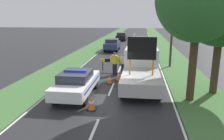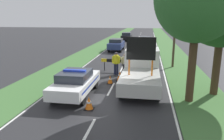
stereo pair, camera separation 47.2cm
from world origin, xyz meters
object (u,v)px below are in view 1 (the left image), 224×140
traffic_cone_centre_front (92,103)px  traffic_cone_near_police (119,76)px  pedestrian_civilian (123,62)px  utility_pole (172,26)px  traffic_cone_behind_barrier (79,73)px  work_truck (141,68)px  queued_car_sedan_black (121,36)px  queued_car_suv_grey (139,53)px  queued_car_hatch_blue (112,44)px  queued_car_sedan_silver (140,40)px  traffic_cone_near_truck (110,80)px  road_barrier (116,61)px  police_car (77,83)px  roadside_tree_near_right (223,2)px  police_officer (115,61)px

traffic_cone_centre_front → traffic_cone_near_police: bearing=80.8°
pedestrian_civilian → traffic_cone_near_police: (-0.11, -2.02, -0.60)m
pedestrian_civilian → utility_pole: (4.02, 3.00, 2.70)m
traffic_cone_behind_barrier → work_truck: bearing=-17.1°
work_truck → queued_car_sedan_black: work_truck is taller
queued_car_suv_grey → queued_car_hatch_blue: size_ratio=0.98×
work_truck → queued_car_sedan_black: bearing=-85.5°
queued_car_sedan_silver → utility_pole: (2.75, -15.93, 2.88)m
traffic_cone_near_truck → pedestrian_civilian: bearing=76.6°
road_barrier → traffic_cone_near_police: (0.58, -2.73, -0.48)m
police_car → queued_car_hatch_blue: size_ratio=1.02×
roadside_tree_near_right → queued_car_sedan_silver: bearing=100.9°
traffic_cone_centre_front → queued_car_hatch_blue: queued_car_hatch_blue is taller
traffic_cone_behind_barrier → queued_car_suv_grey: queued_car_suv_grey is taller
queued_car_sedan_black → queued_car_sedan_silver: bearing=119.9°
pedestrian_civilian → queued_car_hatch_blue: pedestrian_civilian is taller
work_truck → roadside_tree_near_right: 5.99m
traffic_cone_behind_barrier → traffic_cone_near_police: bearing=-9.7°
traffic_cone_near_truck → traffic_cone_behind_barrier: 2.84m
police_car → traffic_cone_behind_barrier: (-0.94, 3.87, -0.43)m
traffic_cone_near_truck → queued_car_sedan_black: (-1.73, 28.19, 0.52)m
traffic_cone_near_police → queued_car_sedan_black: bearing=94.8°
traffic_cone_behind_barrier → queued_car_suv_grey: (4.35, 6.87, 0.44)m
pedestrian_civilian → queued_car_sedan_silver: pedestrian_civilian is taller
traffic_cone_near_police → work_truck: bearing=-30.4°
queued_car_sedan_black → roadside_tree_near_right: bearing=105.4°
road_barrier → traffic_cone_near_truck: bearing=-86.0°
queued_car_sedan_silver → police_officer: bearing=84.4°
police_car → queued_car_suv_grey: police_car is taller
utility_pole → traffic_cone_behind_barrier: bearing=-148.0°
work_truck → queued_car_hatch_blue: bearing=-78.6°
traffic_cone_behind_barrier → police_car: bearing=-76.4°
police_car → utility_pole: utility_pole is taller
queued_car_sedan_black → road_barrier: bearing=94.0°
traffic_cone_near_police → queued_car_sedan_black: (-2.30, 27.36, 0.45)m
queued_car_sedan_black → utility_pole: size_ratio=0.62×
police_car → roadside_tree_near_right: (7.91, 1.40, 4.44)m
traffic_cone_near_truck → road_barrier: bearing=90.3°
queued_car_suv_grey → traffic_cone_near_police: bearing=80.1°
police_officer → pedestrian_civilian: size_ratio=1.10×
traffic_cone_near_police → queued_car_sedan_black: queued_car_sedan_black is taller
queued_car_suv_grey → queued_car_sedan_silver: queued_car_suv_grey is taller
traffic_cone_centre_front → queued_car_hatch_blue: bearing=94.5°
traffic_cone_centre_front → queued_car_sedan_silver: size_ratio=0.14×
police_car → queued_car_sedan_black: bearing=88.2°
police_car → work_truck: (3.65, 2.46, 0.37)m
work_truck → queued_car_sedan_black: size_ratio=1.39×
pedestrian_civilian → queued_car_sedan_black: size_ratio=0.37×
traffic_cone_near_truck → traffic_cone_behind_barrier: bearing=151.7°
police_officer → traffic_cone_centre_front: size_ratio=2.75×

